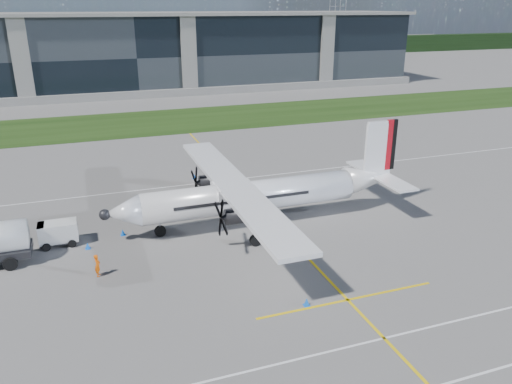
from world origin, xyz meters
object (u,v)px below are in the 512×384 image
(baggage_tug, at_px, (59,234))
(safety_cone_fwd, at_px, (88,246))
(turboprop_aircraft, at_px, (261,178))
(safety_cone_nose_stbd, at_px, (123,232))
(safety_cone_stbdwing, at_px, (194,176))
(pylon_east, at_px, (337,10))
(safety_cone_portwing, at_px, (307,302))
(ground_crew_person, at_px, (97,264))

(baggage_tug, relative_size, safety_cone_fwd, 5.96)
(turboprop_aircraft, height_order, baggage_tug, turboprop_aircraft)
(turboprop_aircraft, xyz_separation_m, safety_cone_nose_stbd, (-11.14, 1.19, -3.66))
(safety_cone_stbdwing, bearing_deg, pylon_east, 56.66)
(safety_cone_portwing, bearing_deg, safety_cone_nose_stbd, 124.61)
(ground_crew_person, xyz_separation_m, safety_cone_nose_stbd, (2.16, 5.88, -0.65))
(ground_crew_person, distance_m, safety_cone_portwing, 14.10)
(safety_cone_fwd, bearing_deg, baggage_tug, 143.13)
(turboprop_aircraft, distance_m, safety_cone_nose_stbd, 11.79)
(ground_crew_person, bearing_deg, safety_cone_stbdwing, -20.19)
(baggage_tug, bearing_deg, turboprop_aircraft, -4.17)
(turboprop_aircraft, bearing_deg, baggage_tug, 175.83)
(turboprop_aircraft, distance_m, safety_cone_stbdwing, 13.49)
(safety_cone_fwd, height_order, safety_cone_portwing, same)
(safety_cone_stbdwing, bearing_deg, safety_cone_nose_stbd, -126.06)
(turboprop_aircraft, relative_size, baggage_tug, 8.74)
(ground_crew_person, height_order, safety_cone_portwing, ground_crew_person)
(turboprop_aircraft, xyz_separation_m, baggage_tug, (-15.81, 1.15, -3.01))
(safety_cone_stbdwing, bearing_deg, safety_cone_portwing, -87.42)
(baggage_tug, distance_m, safety_cone_nose_stbd, 4.71)
(safety_cone_nose_stbd, bearing_deg, turboprop_aircraft, -6.11)
(turboprop_aircraft, xyz_separation_m, safety_cone_stbdwing, (-2.77, 12.69, -3.66))
(pylon_east, distance_m, safety_cone_nose_stbd, 170.94)
(turboprop_aircraft, relative_size, safety_cone_nose_stbd, 52.10)
(baggage_tug, distance_m, safety_cone_stbdwing, 17.42)
(safety_cone_nose_stbd, bearing_deg, ground_crew_person, -110.14)
(safety_cone_fwd, bearing_deg, safety_cone_portwing, -45.13)
(pylon_east, distance_m, safety_cone_stbdwing, 156.80)
(ground_crew_person, bearing_deg, safety_cone_nose_stbd, -9.13)
(baggage_tug, distance_m, safety_cone_fwd, 2.54)
(safety_cone_fwd, distance_m, safety_cone_portwing, 17.30)
(pylon_east, height_order, safety_cone_fwd, pylon_east)
(pylon_east, distance_m, safety_cone_portwing, 177.83)
(pylon_east, relative_size, baggage_tug, 10.07)
(pylon_east, bearing_deg, baggage_tug, -124.85)
(ground_crew_person, height_order, safety_cone_nose_stbd, ground_crew_person)
(ground_crew_person, bearing_deg, turboprop_aircraft, -59.56)
(safety_cone_nose_stbd, bearing_deg, safety_cone_stbdwing, 53.94)
(safety_cone_stbdwing, xyz_separation_m, safety_cone_nose_stbd, (-8.37, -11.50, 0.00))
(ground_crew_person, distance_m, safety_cone_stbdwing, 20.33)
(turboprop_aircraft, distance_m, safety_cone_fwd, 14.32)
(baggage_tug, distance_m, ground_crew_person, 6.36)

